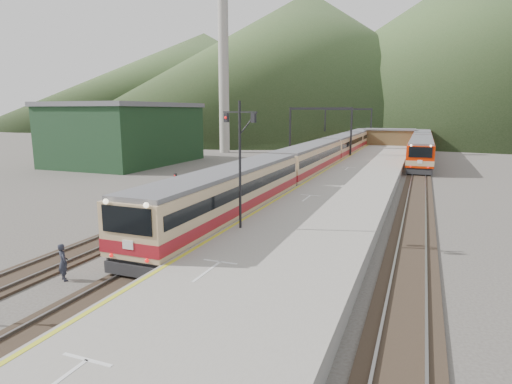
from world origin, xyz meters
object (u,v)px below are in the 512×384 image
at_px(worker, 63,262).
at_px(main_train, 330,151).
at_px(signal_mast, 240,152).
at_px(second_train, 422,141).

bearing_deg(worker, main_train, -66.45).
bearing_deg(main_train, worker, -93.77).
distance_m(main_train, worker, 43.84).
xyz_separation_m(main_train, signal_mast, (2.43, -36.13, 3.13)).
bearing_deg(second_train, signal_mast, -98.26).
height_order(main_train, second_train, main_train).
distance_m(second_train, worker, 71.52).
bearing_deg(worker, second_train, -74.28).
xyz_separation_m(main_train, worker, (-2.88, -43.73, -1.29)).
relative_size(main_train, second_train, 1.35).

